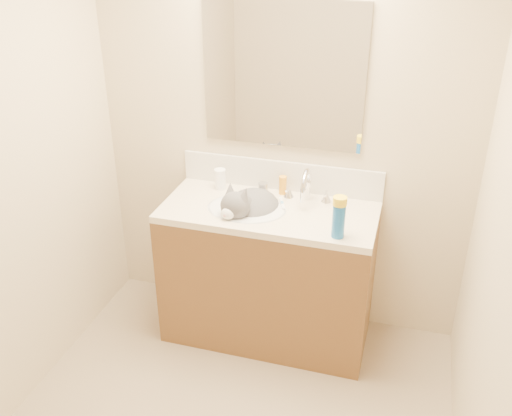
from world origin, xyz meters
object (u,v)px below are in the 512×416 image
Objects in this scene: faucet at (306,188)px; silver_jar at (263,188)px; cat at (250,210)px; pill_bottle at (220,179)px; spray_can at (338,221)px; vanity_cabinet at (268,276)px; basin at (247,219)px; amber_bottle at (283,185)px.

silver_jar is at bearing 170.58° from faucet.
cat is 0.30m from pill_bottle.
spray_can is (0.24, -0.34, 0.00)m from faucet.
silver_jar is (-0.09, 0.18, 0.48)m from vanity_cabinet.
pill_bottle is (-0.23, 0.20, 0.13)m from basin.
cat is 7.22× the size of silver_jar.
pill_bottle is (-0.24, 0.17, 0.08)m from cat.
cat is at bearing -123.67° from amber_bottle.
spray_can is at bearing -25.69° from vanity_cabinet.
pill_bottle reaches higher than amber_bottle.
faucet is 2.54× the size of amber_bottle.
basin is at bearing -41.89° from pill_bottle.
pill_bottle is 0.26m from silver_jar.
cat is at bearing -154.79° from faucet.
basin is 0.06m from cat.
amber_bottle is (0.37, 0.03, -0.01)m from pill_bottle.
silver_jar is 0.63m from spray_can.
spray_can reaches higher than pill_bottle.
spray_can is at bearing -26.11° from pill_bottle.
vanity_cabinet is 0.44m from cat.
basin is at bearing -121.72° from amber_bottle.
basin is 1.61× the size of faucet.
pill_bottle reaches higher than vanity_cabinet.
amber_bottle is at bearing 155.25° from faucet.
basin is (-0.12, -0.03, 0.38)m from vanity_cabinet.
pill_bottle is at bearing 138.11° from basin.
silver_jar is (-0.27, 0.04, -0.05)m from faucet.
vanity_cabinet is 0.40m from basin.
amber_bottle is 0.62× the size of spray_can.
basin is at bearing -86.57° from cat.
cat is (-0.11, -0.00, 0.43)m from vanity_cabinet.
amber_bottle is (0.03, 0.21, 0.51)m from vanity_cabinet.
amber_bottle reaches higher than vanity_cabinet.
basin is at bearing -165.96° from vanity_cabinet.
cat is 4.29× the size of amber_bottle.
vanity_cabinet is at bearing 14.04° from basin.
silver_jar reaches higher than vanity_cabinet.
pill_bottle reaches higher than basin.
pill_bottle is 0.69× the size of spray_can.
spray_can is (0.39, -0.41, 0.03)m from amber_bottle.
cat is at bearing -179.91° from vanity_cabinet.
vanity_cabinet is 4.29× the size of faucet.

